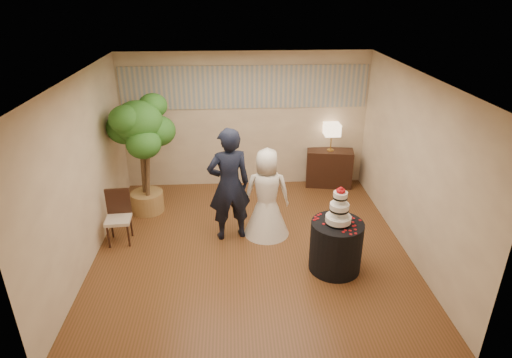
{
  "coord_description": "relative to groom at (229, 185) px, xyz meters",
  "views": [
    {
      "loc": [
        -0.27,
        -5.96,
        3.97
      ],
      "look_at": [
        0.1,
        0.4,
        1.05
      ],
      "focal_mm": 30.0,
      "sensor_mm": 36.0,
      "label": 1
    }
  ],
  "objects": [
    {
      "name": "groom",
      "position": [
        0.0,
        0.0,
        0.0
      ],
      "size": [
        0.8,
        0.62,
        1.95
      ],
      "primitive_type": "imported",
      "rotation": [
        0.0,
        0.0,
        3.37
      ],
      "color": "black",
      "rests_on": "floor"
    },
    {
      "name": "wall_right",
      "position": [
        2.84,
        -0.35,
        0.42
      ],
      "size": [
        0.06,
        5.0,
        2.8
      ],
      "primitive_type": "cube",
      "color": "beige",
      "rests_on": "ground"
    },
    {
      "name": "ficus_tree",
      "position": [
        -1.57,
        1.0,
        0.15
      ],
      "size": [
        1.47,
        1.47,
        2.26
      ],
      "primitive_type": null,
      "rotation": [
        0.0,
        0.0,
        2.61
      ],
      "color": "#2A611E",
      "rests_on": "floor"
    },
    {
      "name": "bride",
      "position": [
        0.63,
        0.07,
        -0.2
      ],
      "size": [
        0.84,
        0.84,
        1.55
      ],
      "primitive_type": "imported",
      "rotation": [
        0.0,
        0.0,
        3.07
      ],
      "color": "white",
      "rests_on": "floor"
    },
    {
      "name": "ceiling",
      "position": [
        0.34,
        -0.35,
        1.82
      ],
      "size": [
        5.0,
        5.0,
        0.0
      ],
      "primitive_type": "cube",
      "color": "white",
      "rests_on": "wall_back"
    },
    {
      "name": "cake_table",
      "position": [
        1.58,
        -1.0,
        -0.58
      ],
      "size": [
        0.87,
        0.87,
        0.79
      ],
      "primitive_type": "cylinder",
      "rotation": [
        0.0,
        0.0,
        0.12
      ],
      "color": "black",
      "rests_on": "floor"
    },
    {
      "name": "side_chair",
      "position": [
        -1.84,
        -0.07,
        -0.52
      ],
      "size": [
        0.44,
        0.46,
        0.91
      ],
      "primitive_type": null,
      "rotation": [
        0.0,
        0.0,
        0.06
      ],
      "color": "black",
      "rests_on": "floor"
    },
    {
      "name": "table_lamp",
      "position": [
        2.11,
        1.94,
        0.11
      ],
      "size": [
        0.31,
        0.31,
        0.58
      ],
      "primitive_type": null,
      "color": "beige",
      "rests_on": "console"
    },
    {
      "name": "console",
      "position": [
        2.11,
        1.94,
        -0.58
      ],
      "size": [
        1.01,
        0.58,
        0.8
      ],
      "primitive_type": "cube",
      "rotation": [
        0.0,
        0.0,
        -0.17
      ],
      "color": "black",
      "rests_on": "floor"
    },
    {
      "name": "wedding_cake",
      "position": [
        1.58,
        -1.0,
        0.11
      ],
      "size": [
        0.38,
        0.38,
        0.59
      ],
      "primitive_type": null,
      "color": "white",
      "rests_on": "cake_table"
    },
    {
      "name": "mural_border",
      "position": [
        0.34,
        2.13,
        1.12
      ],
      "size": [
        4.9,
        0.02,
        0.85
      ],
      "primitive_type": "cube",
      "color": "#A2A399",
      "rests_on": "wall_back"
    },
    {
      "name": "wall_left",
      "position": [
        -2.16,
        -0.35,
        0.42
      ],
      "size": [
        0.06,
        5.0,
        2.8
      ],
      "primitive_type": "cube",
      "color": "beige",
      "rests_on": "ground"
    },
    {
      "name": "wall_back",
      "position": [
        0.34,
        2.15,
        0.42
      ],
      "size": [
        5.0,
        0.06,
        2.8
      ],
      "primitive_type": "cube",
      "color": "beige",
      "rests_on": "ground"
    },
    {
      "name": "floor",
      "position": [
        0.34,
        -0.35,
        -0.98
      ],
      "size": [
        5.0,
        5.0,
        0.0
      ],
      "primitive_type": "cube",
      "color": "brown",
      "rests_on": "ground"
    },
    {
      "name": "wall_front",
      "position": [
        0.34,
        -2.85,
        0.42
      ],
      "size": [
        5.0,
        0.06,
        2.8
      ],
      "primitive_type": "cube",
      "color": "beige",
      "rests_on": "ground"
    }
  ]
}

